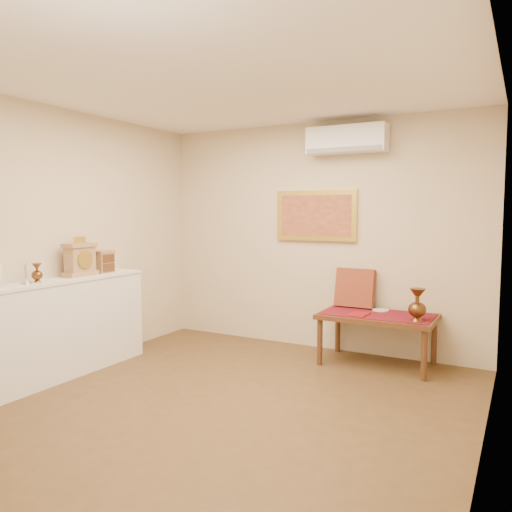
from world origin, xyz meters
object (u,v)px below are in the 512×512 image
Objects in this scene: wooden_chest at (104,261)px; mantel_clock at (80,259)px; display_ledge at (60,328)px; low_table at (377,320)px; brass_urn_tall at (417,301)px.

mantel_clock is at bearing -89.18° from wooden_chest.
display_ledge is 4.93× the size of mantel_clock.
low_table is at bearing 30.80° from mantel_clock.
display_ledge is 0.86m from wooden_chest.
mantel_clock is at bearing -155.26° from brass_urn_tall.
mantel_clock reaches higher than brass_urn_tall.
low_table is (-0.44, 0.16, -0.27)m from brass_urn_tall.
brass_urn_tall is 1.64× the size of wooden_chest.
wooden_chest reaches higher than brass_urn_tall.
mantel_clock is at bearing 90.55° from display_ledge.
display_ledge is (-3.11, -1.72, -0.27)m from brass_urn_tall.
low_table is (2.68, 1.60, -0.67)m from mantel_clock.
brass_urn_tall is 0.20× the size of display_ledge.
brass_urn_tall is at bearing 19.57° from wooden_chest.
wooden_chest is at bearing -160.43° from brass_urn_tall.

